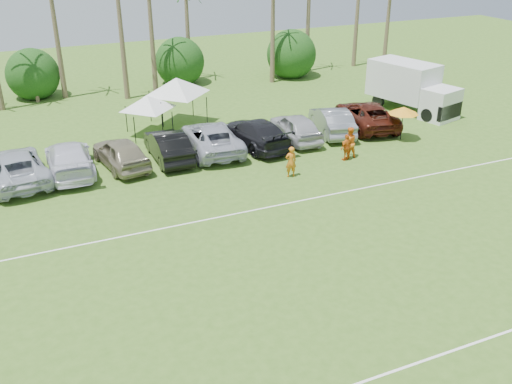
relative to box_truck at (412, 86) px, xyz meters
name	(u,v)px	position (x,y,z in m)	size (l,w,h in m)	color
field_lines	(265,284)	(-19.36, -16.25, -1.89)	(80.00, 12.10, 0.01)	white
palm_tree_4	(50,2)	(-23.36, 13.75, 5.59)	(2.40, 2.40, 8.90)	brown
bush_tree_1	(33,77)	(-25.36, 14.75, -0.09)	(4.00, 4.00, 4.00)	brown
bush_tree_2	(180,63)	(-13.36, 14.75, -0.09)	(4.00, 4.00, 4.00)	brown
bush_tree_3	(283,53)	(-3.36, 14.75, -0.09)	(4.00, 4.00, 4.00)	brown
sideline_player_a	(291,162)	(-13.69, -7.27, -1.01)	(0.64, 0.42, 1.77)	orange
sideline_player_b	(349,143)	(-9.23, -6.15, -0.94)	(0.93, 0.72, 1.91)	orange
sideline_player_c	(347,147)	(-9.58, -6.43, -1.09)	(0.94, 0.39, 1.61)	#D56217
box_truck	(412,86)	(0.00, 0.00, 0.00)	(4.29, 7.30, 3.54)	silver
canopy_tent_left	(147,96)	(-19.16, 2.64, 0.79)	(3.87, 3.87, 3.14)	black
canopy_tent_right	(176,78)	(-16.80, 3.87, 1.45)	(4.81, 4.81, 3.90)	black
market_umbrella	(404,110)	(-4.39, -4.81, 0.08)	(1.97, 1.97, 2.20)	black
parked_car_2	(15,167)	(-27.67, -1.90, -1.02)	(2.90, 6.29, 1.75)	#B0B5C0
parked_car_3	(69,158)	(-24.85, -1.81, -1.02)	(2.45, 6.02, 1.75)	silver
parked_car_4	(121,153)	(-22.03, -2.11, -1.02)	(2.06, 5.13, 1.75)	gray
parked_car_5	(168,145)	(-19.21, -2.06, -1.02)	(1.85, 5.30, 1.75)	black
parked_car_6	(212,138)	(-16.39, -1.86, -1.02)	(2.90, 6.29, 1.75)	#A9ABB8
parked_car_7	(256,133)	(-13.57, -2.14, -1.02)	(2.45, 6.02, 1.75)	black
parked_car_8	(295,127)	(-10.74, -2.12, -1.02)	(2.06, 5.13, 1.75)	#B0B0B4
parked_car_9	(332,121)	(-7.92, -1.95, -1.02)	(1.85, 5.30, 1.75)	slate
parked_car_10	(366,115)	(-5.10, -1.77, -1.02)	(2.90, 6.29, 1.75)	#4B1A10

